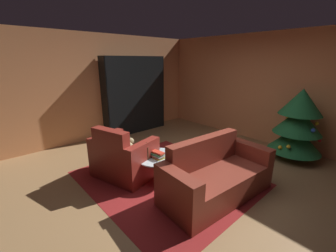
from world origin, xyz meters
name	(u,v)px	position (x,y,z in m)	size (l,w,h in m)	color
ground_plane	(186,176)	(0.00, 0.00, 0.00)	(7.07, 7.07, 0.00)	#987147
wall_back	(266,89)	(0.00, 2.74, 1.30)	(6.01, 0.06, 2.60)	#D48652
wall_left	(103,87)	(-2.98, 0.00, 1.30)	(0.06, 5.54, 2.60)	#D48652
area_rug	(167,178)	(-0.16, -0.32, 0.00)	(2.75, 2.42, 0.01)	maroon
bookshelf_unit	(139,95)	(-2.73, 0.94, 1.04)	(0.34, 1.83, 2.07)	black
armchair_red	(123,159)	(-0.75, -0.81, 0.33)	(1.16, 0.98, 0.93)	maroon
couch_red	(215,177)	(0.67, -0.08, 0.30)	(0.90, 1.82, 0.85)	maroon
coffee_table	(158,158)	(-0.27, -0.41, 0.38)	(0.76, 0.76, 0.41)	black
book_stack_on_table	(158,155)	(-0.23, -0.45, 0.46)	(0.23, 0.18, 0.12)	gold
bottle_on_table	(147,153)	(-0.31, -0.62, 0.53)	(0.07, 0.07, 0.29)	#602D1C
decorated_tree	(298,124)	(0.98, 2.19, 0.75)	(1.00, 1.00, 1.45)	brown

